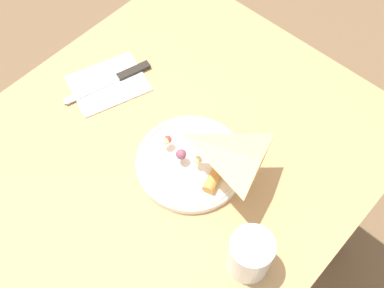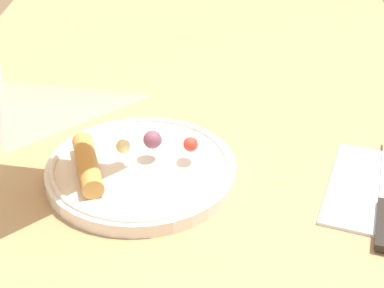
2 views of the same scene
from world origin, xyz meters
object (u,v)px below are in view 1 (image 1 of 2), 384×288
(butter_knife, at_px, (113,80))
(plate_pizza, at_px, (190,161))
(milk_glass, at_px, (250,255))
(napkin_folded, at_px, (108,84))
(dining_table, at_px, (126,215))

(butter_knife, bearing_deg, plate_pizza, 98.08)
(milk_glass, height_order, butter_knife, milk_glass)
(milk_glass, height_order, napkin_folded, milk_glass)
(butter_knife, bearing_deg, milk_glass, 92.52)
(napkin_folded, bearing_deg, butter_knife, 163.68)
(milk_glass, bearing_deg, butter_knife, -103.80)
(butter_knife, bearing_deg, napkin_folded, 0.00)
(plate_pizza, height_order, napkin_folded, plate_pizza)
(napkin_folded, relative_size, butter_knife, 0.93)
(napkin_folded, bearing_deg, milk_glass, 77.48)
(dining_table, height_order, milk_glass, milk_glass)
(dining_table, xyz_separation_m, milk_glass, (-0.06, 0.27, 0.15))
(milk_glass, distance_m, napkin_folded, 0.51)
(plate_pizza, bearing_deg, dining_table, -21.15)
(plate_pizza, relative_size, milk_glass, 2.28)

